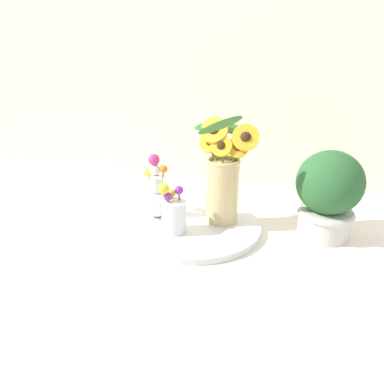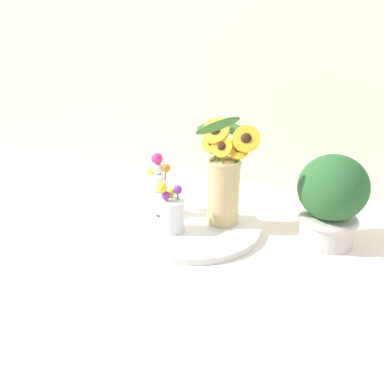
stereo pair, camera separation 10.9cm
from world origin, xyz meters
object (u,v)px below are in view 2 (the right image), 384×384
(serving_tray, at_px, (192,226))
(vase_bulb_right, at_px, (159,195))
(potted_plant, at_px, (331,198))
(vase_small_center, at_px, (172,212))
(mason_jar_sunflowers, at_px, (224,179))

(serving_tray, distance_m, vase_bulb_right, 0.14)
(serving_tray, height_order, potted_plant, potted_plant)
(vase_small_center, distance_m, potted_plant, 0.44)
(serving_tray, xyz_separation_m, vase_bulb_right, (-0.12, 0.02, 0.08))
(serving_tray, xyz_separation_m, mason_jar_sunflowers, (0.08, 0.05, 0.15))
(vase_bulb_right, bearing_deg, potted_plant, 7.96)
(vase_bulb_right, bearing_deg, mason_jar_sunflowers, 9.46)
(mason_jar_sunflowers, height_order, vase_bulb_right, mason_jar_sunflowers)
(potted_plant, bearing_deg, serving_tray, -166.83)
(serving_tray, bearing_deg, mason_jar_sunflowers, 33.59)
(mason_jar_sunflowers, relative_size, vase_small_center, 2.38)
(mason_jar_sunflowers, xyz_separation_m, vase_bulb_right, (-0.20, -0.03, -0.07))
(serving_tray, distance_m, mason_jar_sunflowers, 0.17)
(mason_jar_sunflowers, bearing_deg, vase_small_center, -133.78)
(vase_small_center, xyz_separation_m, vase_bulb_right, (-0.09, 0.08, 0.01))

